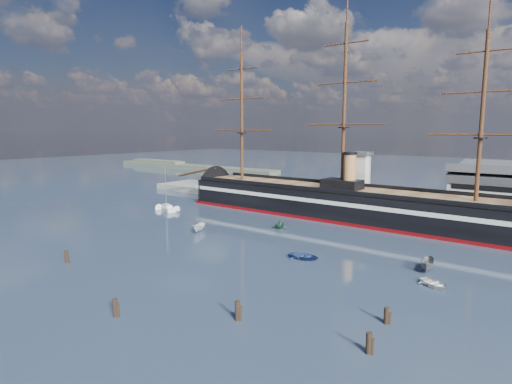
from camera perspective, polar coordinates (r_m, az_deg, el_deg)
The scene contains 16 objects.
ground at distance 100.86m, azimuth 4.49°, elevation -5.04°, with size 600.00×600.00×0.00m, color #2D3747.
quay at distance 128.27m, azimuth 17.09°, elevation -2.49°, with size 180.00×18.00×2.00m, color slate.
quay_tower at distance 126.65m, azimuth 13.83°, elevation 1.97°, with size 5.00×5.00×15.00m.
shoreline at distance 262.62m, azimuth -9.94°, elevation 3.47°, with size 120.00×10.00×4.00m.
warship at distance 117.21m, azimuth 9.69°, elevation -1.23°, with size 113.04×18.12×53.94m.
sailboat at distance 126.46m, azimuth -11.72°, elevation -2.08°, with size 8.01×5.20×12.40m.
motorboat_a at distance 99.66m, azimuth -7.58°, elevation -5.25°, with size 5.90×2.16×2.36m, color silver.
motorboat_b at distance 78.97m, azimuth 6.37°, elevation -8.89°, with size 3.52×1.41×1.64m, color navy.
motorboat_c at distance 77.84m, azimuth 21.87°, elevation -9.71°, with size 6.43×2.36×2.57m, color slate.
motorboat_d at distance 102.37m, azimuth 3.22°, elevation -4.83°, with size 6.73×2.92×2.47m, color #215231.
motorboat_e at distance 70.78m, azimuth 22.66°, elevation -11.57°, with size 3.09×1.24×1.44m, color silver.
piling_near_left at distance 83.62m, azimuth -23.93°, elevation -8.59°, with size 0.64×0.64×2.91m, color black.
piling_near_mid at distance 58.75m, azimuth -18.20°, elevation -15.50°, with size 0.64×0.64×3.05m, color black.
piling_near_right at distance 55.16m, azimuth -2.50°, elevation -16.70°, with size 0.64×0.64×3.22m, color black.
piling_far_right at distance 56.51m, azimuth 16.95°, elevation -16.43°, with size 0.64×0.64×2.77m, color black.
piling_extra at distance 49.45m, azimuth 14.75°, elevation -20.12°, with size 0.64×0.64×3.07m, color black.
Camera 1 is at (53.03, -42.55, 23.38)m, focal length 30.00 mm.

